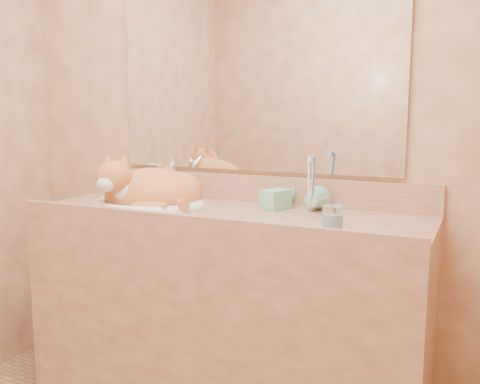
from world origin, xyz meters
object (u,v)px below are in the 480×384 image
at_px(sink_basin, 148,188).
at_px(water_glass, 332,218).
at_px(soap_dispenser, 266,189).
at_px(toothbrush_cup, 311,201).
at_px(vanity_counter, 227,312).
at_px(cat, 148,189).

bearing_deg(sink_basin, water_glass, -13.54).
relative_size(soap_dispenser, toothbrush_cup, 1.82).
height_order(vanity_counter, sink_basin, sink_basin).
xyz_separation_m(cat, toothbrush_cup, (0.68, 0.14, -0.03)).
xyz_separation_m(sink_basin, soap_dispenser, (0.50, 0.10, 0.01)).
distance_m(sink_basin, toothbrush_cup, 0.69).
bearing_deg(water_glass, sink_basin, 168.76).
bearing_deg(soap_dispenser, cat, -148.59).
bearing_deg(water_glass, cat, 168.98).
height_order(sink_basin, water_glass, sink_basin).
xyz_separation_m(cat, soap_dispenser, (0.50, 0.11, 0.02)).
xyz_separation_m(toothbrush_cup, water_glass, (0.17, -0.31, 0.01)).
bearing_deg(water_glass, toothbrush_cup, 118.94).
bearing_deg(toothbrush_cup, sink_basin, -168.43).
height_order(vanity_counter, water_glass, water_glass).
relative_size(cat, soap_dispenser, 2.41).
bearing_deg(soap_dispenser, sink_basin, -148.85).
relative_size(vanity_counter, soap_dispenser, 9.00).
relative_size(cat, toothbrush_cup, 4.38).
height_order(sink_basin, soap_dispenser, soap_dispenser).
bearing_deg(sink_basin, cat, -132.39).
relative_size(sink_basin, toothbrush_cup, 5.00).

